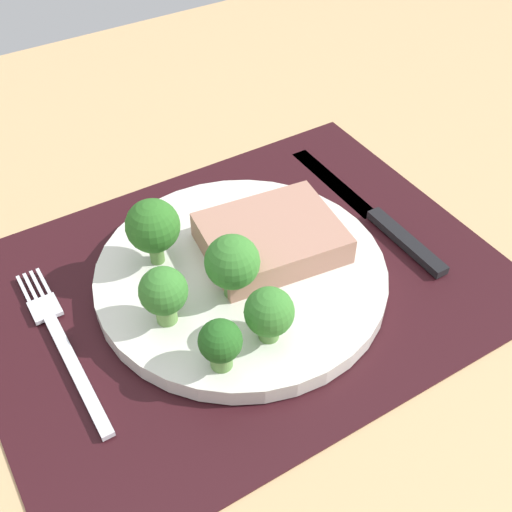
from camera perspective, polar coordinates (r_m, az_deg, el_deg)
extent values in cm
cube|color=tan|center=(58.65, -1.28, -3.51)|extent=(140.00, 110.00, 3.00)
cube|color=black|center=(57.44, -1.31, -2.39)|extent=(45.49, 34.29, 0.30)
cylinder|color=silver|center=(56.76, -1.33, -1.73)|extent=(25.69, 25.69, 1.60)
cube|color=tan|center=(57.21, 1.36, 1.63)|extent=(12.93, 10.83, 2.57)
cylinder|color=#5B8942|center=(56.87, -8.82, 0.36)|extent=(1.28, 1.28, 2.11)
sphere|color=#2D6B23|center=(54.83, -9.16, 2.67)|extent=(4.69, 4.69, 4.69)
cylinder|color=#5B8942|center=(48.97, -3.09, -9.10)|extent=(1.72, 1.72, 1.45)
sphere|color=#235B1E|center=(47.27, -3.19, -7.53)|extent=(3.34, 3.34, 3.34)
cylinder|color=#5B8942|center=(53.62, -2.04, -2.66)|extent=(1.60, 1.60, 1.72)
sphere|color=#387A2D|center=(51.62, -2.12, -0.53)|extent=(4.56, 4.56, 4.56)
cylinder|color=#5B8942|center=(50.68, 1.15, -6.69)|extent=(1.66, 1.66, 1.26)
sphere|color=#387A2D|center=(48.93, 1.18, -4.98)|extent=(3.93, 3.93, 3.93)
cylinder|color=#6B994C|center=(52.10, -7.96, -4.98)|extent=(1.71, 1.71, 1.75)
sphere|color=#387A2D|center=(50.23, -8.24, -3.09)|extent=(3.90, 3.90, 3.90)
cube|color=silver|center=(52.57, -15.60, -9.97)|extent=(1.00, 13.00, 0.50)
cube|color=silver|center=(57.71, -18.22, -4.45)|extent=(2.40, 2.60, 0.40)
cube|color=silver|center=(59.87, -19.93, -2.84)|extent=(0.30, 3.60, 0.35)
cube|color=silver|center=(59.90, -19.39, -2.63)|extent=(0.30, 3.60, 0.35)
cube|color=silver|center=(59.93, -18.86, -2.42)|extent=(0.30, 3.60, 0.35)
cube|color=silver|center=(59.97, -18.33, -2.21)|extent=(0.30, 3.60, 0.35)
cube|color=black|center=(62.17, 13.18, 1.29)|extent=(1.40, 10.00, 0.80)
cube|color=silver|center=(68.70, 6.88, 6.72)|extent=(1.80, 13.00, 0.30)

